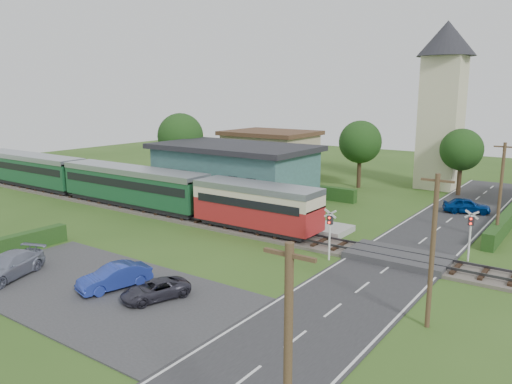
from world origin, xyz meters
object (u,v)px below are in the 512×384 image
Objects in this scene: car_on_road at (467,205)px; car_park_silver at (8,266)px; car_park_dark at (155,290)px; pedestrian_far at (138,187)px; church_tower at (443,93)px; crossing_signal_near at (330,227)px; pedestrian_near at (269,209)px; car_park_blue at (115,277)px; station_building at (234,171)px; house_west at (270,152)px; train at (110,181)px; equipment_hut at (134,180)px; crossing_signal_far at (471,228)px.

car_park_silver is at bearing 129.76° from car_on_road.
car_on_road is at bearing 93.78° from car_park_dark.
car_park_dark is at bearing -117.13° from pedestrian_far.
church_tower is at bearing 54.22° from car_park_silver.
pedestrian_near is (-7.80, 4.81, -0.84)m from crossing_signal_near.
car_park_blue is (-5.74, -39.32, -9.50)m from church_tower.
car_park_silver is 3.16× the size of pedestrian_far.
station_building is 1.48× the size of house_west.
train is 25.29× the size of pedestrian_near.
church_tower is 33.24m from pedestrian_far.
equipment_hut is 1.49× the size of pedestrian_near.
train is at bearing 174.29° from crossing_signal_near.
car_park_silver is at bearing -105.87° from church_tower.
church_tower is at bearing 44.75° from equipment_hut.
car_park_blue is at bearing -154.13° from car_park_dark.
pedestrian_near reaches higher than car_park_blue.
pedestrian_near is (16.26, 2.40, -0.87)m from train.
equipment_hut reaches higher than car_park_silver.
equipment_hut is 25.85m from car_park_dark.
crossing_signal_near is at bearing -90.54° from pedestrian_far.
crossing_signal_far is 31.04m from pedestrian_far.
train is 4.00× the size of house_west.
equipment_hut is 25.04m from crossing_signal_near.
pedestrian_near is at bearing -2.76° from equipment_hut.
equipment_hut is at bearing 100.42° from car_park_silver.
equipment_hut is 20.05m from house_west.
train is 23.71m from car_park_dark.
crossing_signal_near is 24.48m from pedestrian_far.
crossing_signal_far is (28.60, -20.61, -0.65)m from house_west.
crossing_signal_far is at bearing -1.46° from equipment_hut.
car_park_silver is 19.02m from pedestrian_near.
train is 35.42m from church_tower.
crossing_signal_near is 2.20× the size of pedestrian_far.
car_park_blue is 2.83m from car_park_dark.
station_building reaches higher than car_park_silver.
car_park_blue is at bearing -68.57° from house_west.
station_building is 4.14× the size of car_on_road.
station_building is 23.89m from church_tower.
crossing_signal_far reaches higher than pedestrian_near.
station_building is (8.00, 5.79, 0.95)m from equipment_hut.
house_west reaches higher than pedestrian_far.
equipment_hut is 0.78× the size of crossing_signal_far.
crossing_signal_near is at bearing -5.71° from train.
house_west is 7.26× the size of pedestrian_far.
car_park_dark is (20.07, -16.25, -1.18)m from equipment_hut.
church_tower is at bearing 92.82° from crossing_signal_near.
crossing_signal_near is 1.00× the size of crossing_signal_far.
house_west is 39.07m from car_park_blue.
equipment_hut is at bearing 178.54° from crossing_signal_far.
pedestrian_far is at bearing 160.55° from car_park_dark.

